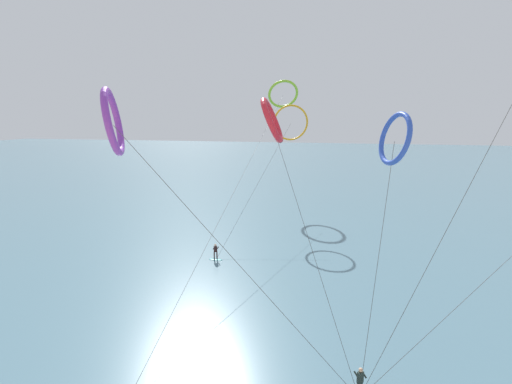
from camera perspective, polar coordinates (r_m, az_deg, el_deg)
sea_water at (r=113.40m, az=9.51°, el=4.02°), size 400.00×200.00×0.08m
surfer_navy at (r=22.30m, az=15.64°, el=-26.53°), size 1.40×0.73×1.70m
surfer_teal at (r=38.50m, az=-6.22°, el=-9.27°), size 1.40×0.71×1.70m
kite_violet at (r=18.59m, az=-21.01°, el=9.95°), size 12.82×3.72×15.78m
kite_crimson at (r=26.17m, az=2.49°, el=10.88°), size 7.17×9.88×15.79m
kite_cobalt at (r=22.62m, az=20.50°, el=7.62°), size 2.47×6.39×14.74m
kite_amber at (r=51.07m, az=5.34°, el=10.53°), size 7.66×17.79×16.04m
kite_lime at (r=65.18m, az=4.18°, el=14.73°), size 5.90×52.83×20.51m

